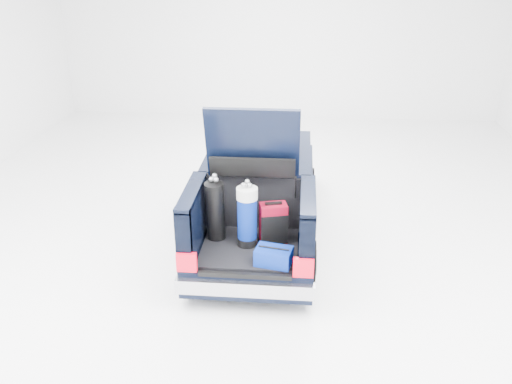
# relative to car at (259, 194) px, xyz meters

# --- Properties ---
(ground) EXTENTS (14.00, 14.00, 0.00)m
(ground) POSITION_rel_car_xyz_m (0.00, -0.11, -0.67)
(ground) COLOR white
(ground) RESTS_ON ground
(car) EXTENTS (1.87, 4.65, 2.47)m
(car) POSITION_rel_car_xyz_m (0.00, 0.00, 0.00)
(car) COLOR black
(car) RESTS_ON ground
(red_suitcase) EXTENTS (0.41, 0.32, 0.60)m
(red_suitcase) POSITION_rel_car_xyz_m (0.31, -1.42, 0.21)
(red_suitcase) COLOR maroon
(red_suitcase) RESTS_ON car
(black_golf_bag) EXTENTS (0.30, 0.35, 0.96)m
(black_golf_bag) POSITION_rel_car_xyz_m (-0.50, -1.39, 0.36)
(black_golf_bag) COLOR black
(black_golf_bag) RESTS_ON car
(blue_golf_bag) EXTENTS (0.37, 0.37, 0.96)m
(blue_golf_bag) POSITION_rel_car_xyz_m (-0.04, -1.53, 0.36)
(blue_golf_bag) COLOR black
(blue_golf_bag) RESTS_ON car
(blue_duffel) EXTENTS (0.52, 0.39, 0.24)m
(blue_duffel) POSITION_rel_car_xyz_m (0.35, -2.01, 0.04)
(blue_duffel) COLOR navy
(blue_duffel) RESTS_ON car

